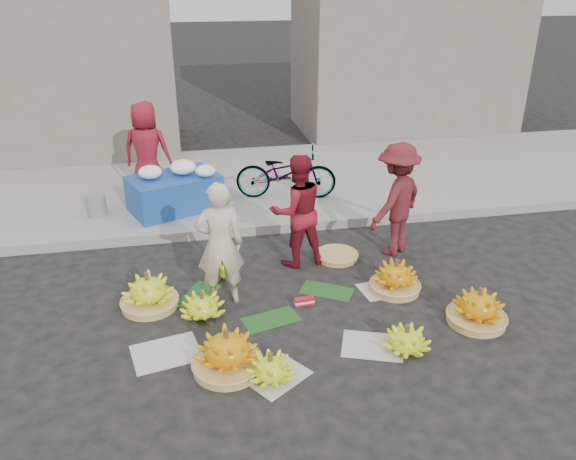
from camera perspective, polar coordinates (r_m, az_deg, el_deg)
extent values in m
plane|color=black|center=(6.80, -1.17, -8.08)|extent=(80.00, 80.00, 0.00)
cube|color=gray|center=(8.68, -3.68, 0.19)|extent=(40.00, 0.25, 0.15)
cube|color=gray|center=(10.61, -5.18, 4.81)|extent=(40.00, 4.00, 0.12)
cube|color=slate|center=(13.28, -25.11, 15.42)|extent=(6.00, 3.00, 4.00)
cube|color=slate|center=(14.44, 11.96, 19.76)|extent=(5.00, 3.00, 5.00)
cylinder|color=#4B371E|center=(6.63, -8.76, -6.65)|extent=(0.05, 0.05, 0.12)
cylinder|color=#4B371E|center=(5.65, -1.81, -12.91)|extent=(0.05, 0.05, 0.12)
cylinder|color=tan|center=(5.92, -6.14, -13.49)|extent=(0.71, 0.71, 0.09)
cylinder|color=#4B371E|center=(5.69, -6.31, -10.53)|extent=(0.05, 0.05, 0.12)
cylinder|color=#4B371E|center=(6.14, 12.04, -9.91)|extent=(0.05, 0.05, 0.12)
cylinder|color=tan|center=(6.91, 18.56, -8.54)|extent=(0.67, 0.67, 0.09)
cylinder|color=#4B371E|center=(6.73, 18.97, -6.03)|extent=(0.05, 0.05, 0.12)
cylinder|color=tan|center=(7.28, 10.79, -5.72)|extent=(0.62, 0.62, 0.09)
cylinder|color=#4B371E|center=(7.12, 11.01, -3.44)|extent=(0.05, 0.05, 0.12)
cylinder|color=tan|center=(7.04, -13.85, -7.22)|extent=(0.68, 0.68, 0.09)
cylinder|color=#4B371E|center=(6.86, -14.16, -4.68)|extent=(0.05, 0.05, 0.12)
cylinder|color=#4B371E|center=(7.44, -6.61, -3.30)|extent=(0.05, 0.05, 0.12)
cylinder|color=tan|center=(7.95, 4.97, -2.65)|extent=(0.68, 0.68, 0.07)
cube|color=red|center=(6.85, 1.66, -7.26)|extent=(0.25, 0.10, 0.10)
imported|color=beige|center=(6.64, -6.94, -1.45)|extent=(0.57, 0.38, 1.55)
imported|color=maroon|center=(7.49, 0.93, 1.96)|extent=(0.85, 0.71, 1.56)
imported|color=maroon|center=(7.92, 10.96, 3.04)|extent=(1.19, 1.11, 1.62)
cube|color=#164092|center=(9.31, -11.46, 3.73)|extent=(1.60, 1.31, 0.57)
ellipsoid|color=white|center=(9.14, -13.83, 5.68)|extent=(0.37, 0.37, 0.20)
ellipsoid|color=white|center=(9.23, -10.61, 6.26)|extent=(0.41, 0.41, 0.23)
ellipsoid|color=white|center=(9.08, -8.39, 5.94)|extent=(0.32, 0.32, 0.18)
cylinder|color=slate|center=(9.45, -18.86, 2.40)|extent=(0.30, 0.30, 0.34)
imported|color=maroon|center=(9.77, -14.14, 7.82)|extent=(0.92, 0.72, 1.65)
imported|color=gray|center=(9.57, -0.21, 5.85)|extent=(0.92, 1.78, 0.89)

